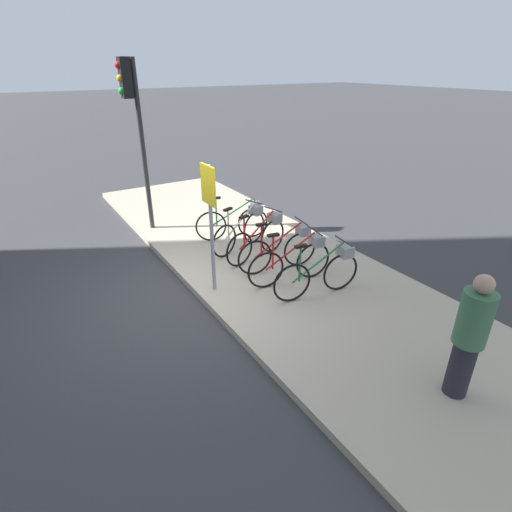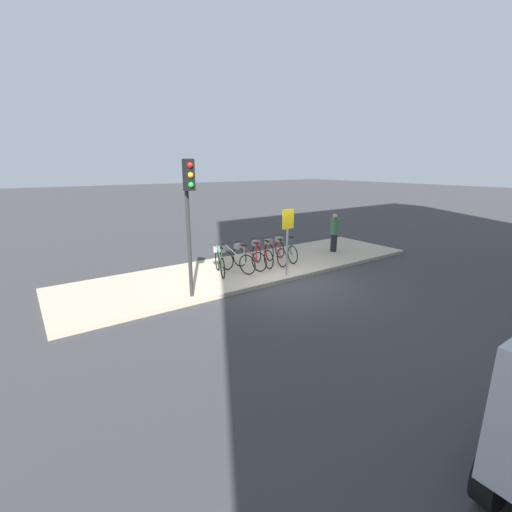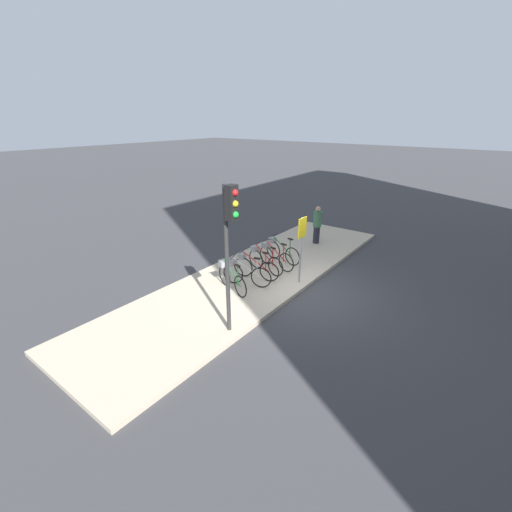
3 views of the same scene
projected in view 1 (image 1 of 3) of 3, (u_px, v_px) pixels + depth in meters
The scene contains 11 objects.
ground_plane at pixel (192, 292), 6.87m from camera, with size 120.00×120.00×0.00m, color #38383A.
sidewalk at pixel (273, 265), 7.67m from camera, with size 12.75×3.42×0.12m.
parked_bicycle_0 at pixel (236, 220), 8.49m from camera, with size 0.63×1.50×0.96m.
parked_bicycle_1 at pixel (243, 228), 8.06m from camera, with size 0.63×1.50×0.96m.
parked_bicycle_2 at pixel (260, 236), 7.67m from camera, with size 0.53×1.53×0.96m.
parked_bicycle_3 at pixel (283, 248), 7.22m from camera, with size 0.46×1.55×0.96m.
parked_bicycle_4 at pixel (295, 259), 6.79m from camera, with size 0.46×1.55×0.96m.
parked_bicycle_5 at pixel (322, 271), 6.41m from camera, with size 0.46×1.55×0.96m.
pedestrian at pixel (470, 335), 4.28m from camera, with size 0.34×0.34×1.54m.
traffic_light at pixel (133, 111), 8.09m from camera, with size 0.24×0.40×3.55m.
sign_post at pixel (210, 208), 6.11m from camera, with size 0.44×0.07×2.10m.
Camera 1 is at (5.60, -2.21, 3.56)m, focal length 28.00 mm.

